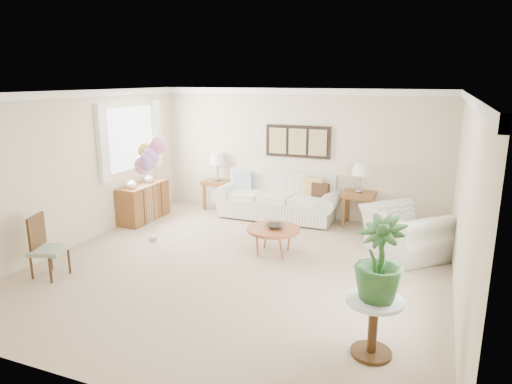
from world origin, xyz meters
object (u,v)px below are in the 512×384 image
sofa (278,200)px  balloon_cluster (149,156)px  coffee_table (273,230)px  accent_chair (45,245)px  armchair (405,233)px

sofa → balloon_cluster: balloon_cluster is taller
coffee_table → sofa: bearing=107.0°
balloon_cluster → accent_chair: bearing=-107.9°
coffee_table → balloon_cluster: balloon_cluster is taller
armchair → accent_chair: accent_chair is taller
sofa → accent_chair: sofa is taller
balloon_cluster → sofa: bearing=53.7°
sofa → armchair: (2.57, -1.22, 0.02)m
sofa → balloon_cluster: bearing=-126.3°
sofa → armchair: size_ratio=2.11×
sofa → armchair: 2.85m
sofa → balloon_cluster: (-1.58, -2.15, 1.14)m
coffee_table → armchair: (1.99, 0.70, -0.02)m
balloon_cluster → coffee_table: bearing=6.0°
coffee_table → accent_chair: bearing=-143.5°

